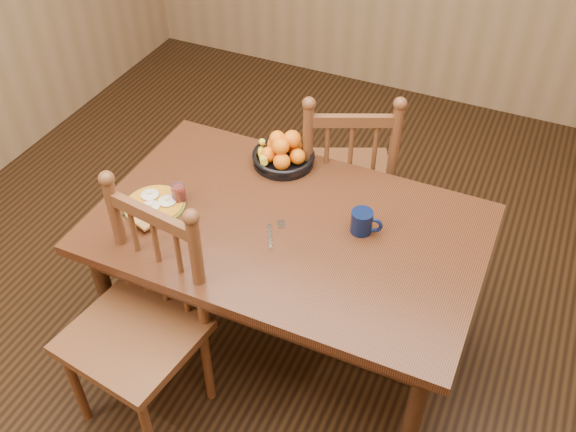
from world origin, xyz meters
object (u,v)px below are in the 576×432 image
at_px(dining_table, 288,240).
at_px(fruit_bowl, 283,153).
at_px(chair_near, 140,325).
at_px(breakfast_plate, 154,205).
at_px(chair_far, 345,179).
at_px(coffee_mug, 363,222).

distance_m(dining_table, fruit_bowl, 0.45).
bearing_deg(chair_near, dining_table, 62.39).
bearing_deg(breakfast_plate, chair_far, 53.71).
xyz_separation_m(chair_far, chair_near, (-0.42, -1.22, 0.00)).
bearing_deg(dining_table, breakfast_plate, -166.84).
distance_m(chair_far, breakfast_plate, 1.01).
distance_m(dining_table, chair_far, 0.68).
bearing_deg(dining_table, chair_near, -125.67).
distance_m(coffee_mug, fruit_bowl, 0.57).
relative_size(chair_near, breakfast_plate, 3.56).
xyz_separation_m(chair_near, coffee_mug, (0.69, 0.65, 0.28)).
distance_m(chair_near, fruit_bowl, 1.00).
distance_m(chair_far, coffee_mug, 0.69).
height_order(chair_far, chair_near, chair_near).
bearing_deg(chair_near, breakfast_plate, 119.66).
height_order(breakfast_plate, coffee_mug, coffee_mug).
bearing_deg(breakfast_plate, dining_table, 13.16).
relative_size(chair_near, fruit_bowl, 3.70).
height_order(chair_far, coffee_mug, chair_far).
relative_size(dining_table, chair_near, 1.49).
bearing_deg(dining_table, fruit_bowl, 117.36).
relative_size(dining_table, fruit_bowl, 5.52).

